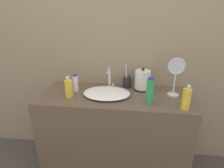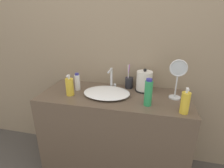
{
  "view_description": "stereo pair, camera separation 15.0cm",
  "coord_description": "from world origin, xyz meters",
  "px_view_note": "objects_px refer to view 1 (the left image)",
  "views": [
    {
      "loc": [
        0.15,
        -1.12,
        1.44
      ],
      "look_at": [
        -0.02,
        0.27,
        0.9
      ],
      "focal_mm": 28.0,
      "sensor_mm": 36.0,
      "label": 1
    },
    {
      "loc": [
        0.3,
        -1.1,
        1.44
      ],
      "look_at": [
        -0.02,
        0.27,
        0.9
      ],
      "focal_mm": 28.0,
      "sensor_mm": 36.0,
      "label": 2
    }
  ],
  "objects_px": {
    "electric_kettle": "(142,81)",
    "hand_cream_bottle": "(150,91)",
    "toothbrush_cup": "(127,82)",
    "mouthwash_bottle": "(69,88)",
    "shampoo_bottle": "(76,83)",
    "lotion_bottle": "(186,99)",
    "vanity_mirror": "(176,74)",
    "faucet": "(110,77)"
  },
  "relations": [
    {
      "from": "vanity_mirror",
      "to": "toothbrush_cup",
      "type": "bearing_deg",
      "value": 161.25
    },
    {
      "from": "shampoo_bottle",
      "to": "hand_cream_bottle",
      "type": "distance_m",
      "value": 0.67
    },
    {
      "from": "shampoo_bottle",
      "to": "hand_cream_bottle",
      "type": "relative_size",
      "value": 0.75
    },
    {
      "from": "electric_kettle",
      "to": "toothbrush_cup",
      "type": "distance_m",
      "value": 0.15
    },
    {
      "from": "electric_kettle",
      "to": "hand_cream_bottle",
      "type": "relative_size",
      "value": 0.99
    },
    {
      "from": "mouthwash_bottle",
      "to": "vanity_mirror",
      "type": "relative_size",
      "value": 0.56
    },
    {
      "from": "hand_cream_bottle",
      "to": "vanity_mirror",
      "type": "distance_m",
      "value": 0.3
    },
    {
      "from": "toothbrush_cup",
      "to": "mouthwash_bottle",
      "type": "distance_m",
      "value": 0.55
    },
    {
      "from": "faucet",
      "to": "electric_kettle",
      "type": "height_order",
      "value": "electric_kettle"
    },
    {
      "from": "faucet",
      "to": "electric_kettle",
      "type": "bearing_deg",
      "value": 0.2
    },
    {
      "from": "electric_kettle",
      "to": "hand_cream_bottle",
      "type": "height_order",
      "value": "hand_cream_bottle"
    },
    {
      "from": "shampoo_bottle",
      "to": "vanity_mirror",
      "type": "xyz_separation_m",
      "value": [
        0.87,
        0.02,
        0.11
      ]
    },
    {
      "from": "shampoo_bottle",
      "to": "mouthwash_bottle",
      "type": "bearing_deg",
      "value": -97.39
    },
    {
      "from": "toothbrush_cup",
      "to": "mouthwash_bottle",
      "type": "height_order",
      "value": "toothbrush_cup"
    },
    {
      "from": "electric_kettle",
      "to": "mouthwash_bottle",
      "type": "relative_size",
      "value": 1.15
    },
    {
      "from": "mouthwash_bottle",
      "to": "vanity_mirror",
      "type": "height_order",
      "value": "vanity_mirror"
    },
    {
      "from": "toothbrush_cup",
      "to": "vanity_mirror",
      "type": "distance_m",
      "value": 0.45
    },
    {
      "from": "toothbrush_cup",
      "to": "vanity_mirror",
      "type": "bearing_deg",
      "value": -18.75
    },
    {
      "from": "lotion_bottle",
      "to": "hand_cream_bottle",
      "type": "bearing_deg",
      "value": 166.36
    },
    {
      "from": "shampoo_bottle",
      "to": "faucet",
      "type": "bearing_deg",
      "value": 20.72
    },
    {
      "from": "hand_cream_bottle",
      "to": "toothbrush_cup",
      "type": "bearing_deg",
      "value": 120.45
    },
    {
      "from": "toothbrush_cup",
      "to": "hand_cream_bottle",
      "type": "distance_m",
      "value": 0.38
    },
    {
      "from": "mouthwash_bottle",
      "to": "hand_cream_bottle",
      "type": "distance_m",
      "value": 0.67
    },
    {
      "from": "mouthwash_bottle",
      "to": "vanity_mirror",
      "type": "distance_m",
      "value": 0.9
    },
    {
      "from": "faucet",
      "to": "toothbrush_cup",
      "type": "relative_size",
      "value": 0.85
    },
    {
      "from": "lotion_bottle",
      "to": "hand_cream_bottle",
      "type": "distance_m",
      "value": 0.26
    },
    {
      "from": "shampoo_bottle",
      "to": "vanity_mirror",
      "type": "relative_size",
      "value": 0.49
    },
    {
      "from": "toothbrush_cup",
      "to": "hand_cream_bottle",
      "type": "height_order",
      "value": "toothbrush_cup"
    },
    {
      "from": "electric_kettle",
      "to": "hand_cream_bottle",
      "type": "xyz_separation_m",
      "value": [
        0.05,
        -0.28,
        0.02
      ]
    },
    {
      "from": "lotion_bottle",
      "to": "toothbrush_cup",
      "type": "bearing_deg",
      "value": 139.19
    },
    {
      "from": "toothbrush_cup",
      "to": "lotion_bottle",
      "type": "xyz_separation_m",
      "value": [
        0.44,
        -0.38,
        0.03
      ]
    },
    {
      "from": "electric_kettle",
      "to": "vanity_mirror",
      "type": "relative_size",
      "value": 0.65
    },
    {
      "from": "faucet",
      "to": "vanity_mirror",
      "type": "bearing_deg",
      "value": -9.46
    },
    {
      "from": "electric_kettle",
      "to": "lotion_bottle",
      "type": "relative_size",
      "value": 1.11
    },
    {
      "from": "lotion_bottle",
      "to": "vanity_mirror",
      "type": "bearing_deg",
      "value": 98.75
    },
    {
      "from": "hand_cream_bottle",
      "to": "shampoo_bottle",
      "type": "bearing_deg",
      "value": 165.65
    },
    {
      "from": "toothbrush_cup",
      "to": "electric_kettle",
      "type": "bearing_deg",
      "value": -16.5
    },
    {
      "from": "lotion_bottle",
      "to": "hand_cream_bottle",
      "type": "height_order",
      "value": "hand_cream_bottle"
    },
    {
      "from": "faucet",
      "to": "mouthwash_bottle",
      "type": "height_order",
      "value": "faucet"
    },
    {
      "from": "lotion_bottle",
      "to": "vanity_mirror",
      "type": "distance_m",
      "value": 0.27
    },
    {
      "from": "electric_kettle",
      "to": "shampoo_bottle",
      "type": "bearing_deg",
      "value": -169.3
    },
    {
      "from": "toothbrush_cup",
      "to": "shampoo_bottle",
      "type": "height_order",
      "value": "toothbrush_cup"
    }
  ]
}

